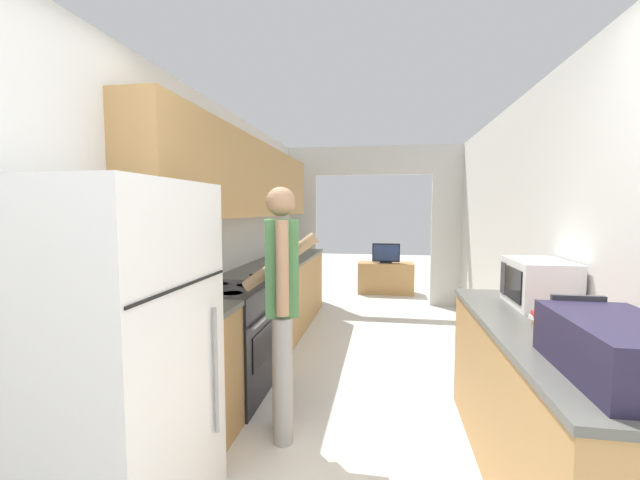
{
  "coord_description": "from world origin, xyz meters",
  "views": [
    {
      "loc": [
        0.2,
        -1.0,
        1.52
      ],
      "look_at": [
        -0.45,
        2.88,
        1.21
      ],
      "focal_mm": 22.0,
      "sensor_mm": 36.0,
      "label": 1
    }
  ],
  "objects_px": {
    "range_oven": "(225,342)",
    "suitcase": "(619,349)",
    "tv_cabinet": "(386,278)",
    "refrigerator": "(116,361)",
    "person": "(282,305)",
    "knife": "(257,274)",
    "television": "(386,253)",
    "microwave": "(538,283)",
    "book_stack": "(559,323)"
  },
  "relations": [
    {
      "from": "range_oven",
      "to": "suitcase",
      "type": "bearing_deg",
      "value": -32.05
    },
    {
      "from": "suitcase",
      "to": "tv_cabinet",
      "type": "xyz_separation_m",
      "value": [
        -0.84,
        5.49,
        -0.73
      ]
    },
    {
      "from": "refrigerator",
      "to": "person",
      "type": "relative_size",
      "value": 0.99
    },
    {
      "from": "range_oven",
      "to": "suitcase",
      "type": "distance_m",
      "value": 2.55
    },
    {
      "from": "range_oven",
      "to": "knife",
      "type": "xyz_separation_m",
      "value": [
        0.05,
        0.65,
        0.45
      ]
    },
    {
      "from": "tv_cabinet",
      "to": "television",
      "type": "xyz_separation_m",
      "value": [
        0.0,
        -0.04,
        0.45
      ]
    },
    {
      "from": "range_oven",
      "to": "person",
      "type": "bearing_deg",
      "value": -37.11
    },
    {
      "from": "range_oven",
      "to": "television",
      "type": "relative_size",
      "value": 2.13
    },
    {
      "from": "person",
      "to": "television",
      "type": "relative_size",
      "value": 3.43
    },
    {
      "from": "suitcase",
      "to": "person",
      "type": "bearing_deg",
      "value": 150.07
    },
    {
      "from": "range_oven",
      "to": "microwave",
      "type": "distance_m",
      "value": 2.32
    },
    {
      "from": "refrigerator",
      "to": "television",
      "type": "xyz_separation_m",
      "value": [
        1.24,
        5.45,
        -0.1
      ]
    },
    {
      "from": "knife",
      "to": "person",
      "type": "bearing_deg",
      "value": -25.95
    },
    {
      "from": "refrigerator",
      "to": "book_stack",
      "type": "xyz_separation_m",
      "value": [
        2.11,
        0.6,
        0.1
      ]
    },
    {
      "from": "microwave",
      "to": "television",
      "type": "height_order",
      "value": "microwave"
    },
    {
      "from": "tv_cabinet",
      "to": "suitcase",
      "type": "bearing_deg",
      "value": -81.32
    },
    {
      "from": "suitcase",
      "to": "knife",
      "type": "height_order",
      "value": "suitcase"
    },
    {
      "from": "range_oven",
      "to": "knife",
      "type": "bearing_deg",
      "value": 85.24
    },
    {
      "from": "suitcase",
      "to": "knife",
      "type": "xyz_separation_m",
      "value": [
        -2.06,
        1.97,
        -0.1
      ]
    },
    {
      "from": "suitcase",
      "to": "television",
      "type": "relative_size",
      "value": 1.35
    },
    {
      "from": "microwave",
      "to": "book_stack",
      "type": "distance_m",
      "value": 0.53
    },
    {
      "from": "book_stack",
      "to": "knife",
      "type": "relative_size",
      "value": 0.92
    },
    {
      "from": "tv_cabinet",
      "to": "television",
      "type": "relative_size",
      "value": 2.02
    },
    {
      "from": "suitcase",
      "to": "microwave",
      "type": "relative_size",
      "value": 1.32
    },
    {
      "from": "refrigerator",
      "to": "knife",
      "type": "distance_m",
      "value": 1.97
    },
    {
      "from": "range_oven",
      "to": "book_stack",
      "type": "relative_size",
      "value": 3.87
    },
    {
      "from": "tv_cabinet",
      "to": "television",
      "type": "distance_m",
      "value": 0.45
    },
    {
      "from": "range_oven",
      "to": "knife",
      "type": "height_order",
      "value": "range_oven"
    },
    {
      "from": "refrigerator",
      "to": "person",
      "type": "distance_m",
      "value": 1.04
    },
    {
      "from": "suitcase",
      "to": "tv_cabinet",
      "type": "distance_m",
      "value": 5.6
    },
    {
      "from": "person",
      "to": "suitcase",
      "type": "xyz_separation_m",
      "value": [
        1.53,
        -0.88,
        0.11
      ]
    },
    {
      "from": "range_oven",
      "to": "book_stack",
      "type": "xyz_separation_m",
      "value": [
        2.15,
        -0.73,
        0.48
      ]
    },
    {
      "from": "suitcase",
      "to": "book_stack",
      "type": "distance_m",
      "value": 0.6
    },
    {
      "from": "suitcase",
      "to": "refrigerator",
      "type": "bearing_deg",
      "value": -179.93
    },
    {
      "from": "book_stack",
      "to": "knife",
      "type": "bearing_deg",
      "value": 146.75
    },
    {
      "from": "range_oven",
      "to": "tv_cabinet",
      "type": "relative_size",
      "value": 1.05
    },
    {
      "from": "range_oven",
      "to": "tv_cabinet",
      "type": "height_order",
      "value": "range_oven"
    },
    {
      "from": "suitcase",
      "to": "book_stack",
      "type": "height_order",
      "value": "suitcase"
    },
    {
      "from": "person",
      "to": "microwave",
      "type": "relative_size",
      "value": 3.35
    },
    {
      "from": "person",
      "to": "tv_cabinet",
      "type": "bearing_deg",
      "value": -26.04
    },
    {
      "from": "refrigerator",
      "to": "book_stack",
      "type": "bearing_deg",
      "value": 15.77
    },
    {
      "from": "refrigerator",
      "to": "microwave",
      "type": "xyz_separation_m",
      "value": [
        2.19,
        1.1,
        0.22
      ]
    },
    {
      "from": "person",
      "to": "book_stack",
      "type": "relative_size",
      "value": 6.23
    },
    {
      "from": "book_stack",
      "to": "television",
      "type": "height_order",
      "value": "book_stack"
    },
    {
      "from": "tv_cabinet",
      "to": "knife",
      "type": "distance_m",
      "value": 3.78
    },
    {
      "from": "refrigerator",
      "to": "range_oven",
      "type": "height_order",
      "value": "refrigerator"
    },
    {
      "from": "knife",
      "to": "book_stack",
      "type": "bearing_deg",
      "value": 4.7
    },
    {
      "from": "refrigerator",
      "to": "knife",
      "type": "bearing_deg",
      "value": 89.55
    },
    {
      "from": "television",
      "to": "knife",
      "type": "relative_size",
      "value": 1.68
    },
    {
      "from": "knife",
      "to": "tv_cabinet",
      "type": "bearing_deg",
      "value": 108.83
    }
  ]
}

